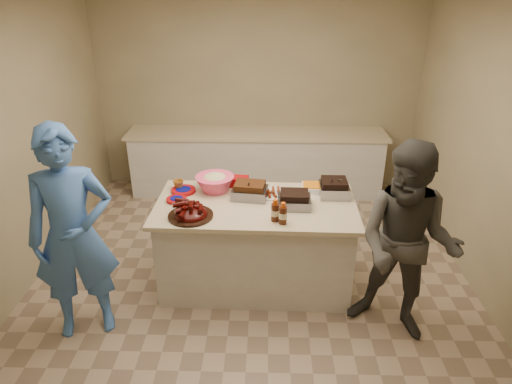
{
  "coord_description": "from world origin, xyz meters",
  "views": [
    {
      "loc": [
        0.16,
        -3.87,
        2.89
      ],
      "look_at": [
        0.05,
        0.05,
        1.01
      ],
      "focal_mm": 32.0,
      "sensor_mm": 36.0,
      "label": 1
    }
  ],
  "objects_px": {
    "rib_platter": "(191,217)",
    "guest_blue": "(91,325)",
    "island": "(256,281)",
    "coleslaw_bowl": "(215,191)",
    "guest_gray": "(393,328)",
    "mustard_bottle": "(236,193)",
    "roasting_pan": "(333,195)",
    "plastic_cup": "(179,189)",
    "bbq_bottle_a": "(283,223)",
    "bbq_bottle_b": "(275,221)"
  },
  "relations": [
    {
      "from": "bbq_bottle_b",
      "to": "plastic_cup",
      "type": "distance_m",
      "value": 1.15
    },
    {
      "from": "rib_platter",
      "to": "mustard_bottle",
      "type": "bearing_deg",
      "value": 52.75
    },
    {
      "from": "mustard_bottle",
      "to": "guest_blue",
      "type": "bearing_deg",
      "value": -144.16
    },
    {
      "from": "coleslaw_bowl",
      "to": "plastic_cup",
      "type": "bearing_deg",
      "value": 177.28
    },
    {
      "from": "island",
      "to": "coleslaw_bowl",
      "type": "distance_m",
      "value": 1.04
    },
    {
      "from": "roasting_pan",
      "to": "bbq_bottle_b",
      "type": "height_order",
      "value": "bbq_bottle_b"
    },
    {
      "from": "coleslaw_bowl",
      "to": "guest_gray",
      "type": "bearing_deg",
      "value": -29.32
    },
    {
      "from": "mustard_bottle",
      "to": "guest_gray",
      "type": "distance_m",
      "value": 1.93
    },
    {
      "from": "plastic_cup",
      "to": "bbq_bottle_a",
      "type": "bearing_deg",
      "value": -32.92
    },
    {
      "from": "mustard_bottle",
      "to": "guest_blue",
      "type": "relative_size",
      "value": 0.06
    },
    {
      "from": "bbq_bottle_b",
      "to": "mustard_bottle",
      "type": "relative_size",
      "value": 1.87
    },
    {
      "from": "rib_platter",
      "to": "guest_blue",
      "type": "xyz_separation_m",
      "value": [
        -0.9,
        -0.43,
        -0.91
      ]
    },
    {
      "from": "bbq_bottle_b",
      "to": "guest_blue",
      "type": "xyz_separation_m",
      "value": [
        -1.66,
        -0.37,
        -0.91
      ]
    },
    {
      "from": "mustard_bottle",
      "to": "plastic_cup",
      "type": "xyz_separation_m",
      "value": [
        -0.59,
        0.07,
        0.0
      ]
    },
    {
      "from": "rib_platter",
      "to": "bbq_bottle_b",
      "type": "relative_size",
      "value": 1.96
    },
    {
      "from": "roasting_pan",
      "to": "bbq_bottle_b",
      "type": "bearing_deg",
      "value": -137.47
    },
    {
      "from": "rib_platter",
      "to": "guest_gray",
      "type": "relative_size",
      "value": 0.23
    },
    {
      "from": "island",
      "to": "mustard_bottle",
      "type": "distance_m",
      "value": 0.96
    },
    {
      "from": "rib_platter",
      "to": "guest_gray",
      "type": "height_order",
      "value": "rib_platter"
    },
    {
      "from": "mustard_bottle",
      "to": "guest_gray",
      "type": "xyz_separation_m",
      "value": [
        1.46,
        -0.89,
        -0.91
      ]
    },
    {
      "from": "bbq_bottle_a",
      "to": "bbq_bottle_b",
      "type": "xyz_separation_m",
      "value": [
        -0.07,
        0.05,
        0.0
      ]
    },
    {
      "from": "bbq_bottle_b",
      "to": "coleslaw_bowl",
      "type": "bearing_deg",
      "value": 134.55
    },
    {
      "from": "island",
      "to": "bbq_bottle_b",
      "type": "distance_m",
      "value": 0.98
    },
    {
      "from": "coleslaw_bowl",
      "to": "plastic_cup",
      "type": "relative_size",
      "value": 3.65
    },
    {
      "from": "island",
      "to": "bbq_bottle_a",
      "type": "height_order",
      "value": "bbq_bottle_a"
    },
    {
      "from": "island",
      "to": "bbq_bottle_b",
      "type": "height_order",
      "value": "bbq_bottle_b"
    },
    {
      "from": "coleslaw_bowl",
      "to": "bbq_bottle_a",
      "type": "relative_size",
      "value": 1.9
    },
    {
      "from": "mustard_bottle",
      "to": "bbq_bottle_b",
      "type": "bearing_deg",
      "value": -55.5
    },
    {
      "from": "bbq_bottle_b",
      "to": "rib_platter",
      "type": "bearing_deg",
      "value": 175.99
    },
    {
      "from": "island",
      "to": "guest_gray",
      "type": "height_order",
      "value": "island"
    },
    {
      "from": "guest_blue",
      "to": "guest_gray",
      "type": "distance_m",
      "value": 2.74
    },
    {
      "from": "coleslaw_bowl",
      "to": "guest_gray",
      "type": "relative_size",
      "value": 0.22
    },
    {
      "from": "bbq_bottle_b",
      "to": "guest_gray",
      "type": "relative_size",
      "value": 0.12
    },
    {
      "from": "rib_platter",
      "to": "guest_blue",
      "type": "height_order",
      "value": "rib_platter"
    },
    {
      "from": "rib_platter",
      "to": "island",
      "type": "bearing_deg",
      "value": 25.12
    },
    {
      "from": "island",
      "to": "coleslaw_bowl",
      "type": "height_order",
      "value": "coleslaw_bowl"
    },
    {
      "from": "island",
      "to": "plastic_cup",
      "type": "xyz_separation_m",
      "value": [
        -0.79,
        0.3,
        0.91
      ]
    },
    {
      "from": "mustard_bottle",
      "to": "guest_gray",
      "type": "relative_size",
      "value": 0.06
    },
    {
      "from": "bbq_bottle_b",
      "to": "guest_gray",
      "type": "height_order",
      "value": "bbq_bottle_b"
    },
    {
      "from": "roasting_pan",
      "to": "plastic_cup",
      "type": "xyz_separation_m",
      "value": [
        -1.56,
        0.09,
        0.0
      ]
    },
    {
      "from": "coleslaw_bowl",
      "to": "bbq_bottle_b",
      "type": "relative_size",
      "value": 1.86
    },
    {
      "from": "roasting_pan",
      "to": "guest_blue",
      "type": "xyz_separation_m",
      "value": [
        -2.25,
        -0.9,
        -0.91
      ]
    },
    {
      "from": "rib_platter",
      "to": "roasting_pan",
      "type": "relative_size",
      "value": 1.44
    },
    {
      "from": "rib_platter",
      "to": "guest_gray",
      "type": "distance_m",
      "value": 2.09
    },
    {
      "from": "guest_gray",
      "to": "plastic_cup",
      "type": "bearing_deg",
      "value": -178.12
    },
    {
      "from": "guest_gray",
      "to": "coleslaw_bowl",
      "type": "bearing_deg",
      "value": 177.63
    },
    {
      "from": "roasting_pan",
      "to": "bbq_bottle_b",
      "type": "relative_size",
      "value": 1.36
    },
    {
      "from": "coleslaw_bowl",
      "to": "plastic_cup",
      "type": "distance_m",
      "value": 0.37
    },
    {
      "from": "roasting_pan",
      "to": "guest_gray",
      "type": "distance_m",
      "value": 1.35
    },
    {
      "from": "rib_platter",
      "to": "bbq_bottle_b",
      "type": "bearing_deg",
      "value": -4.01
    }
  ]
}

